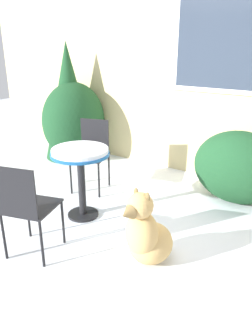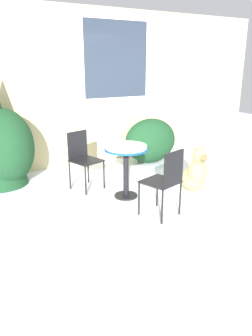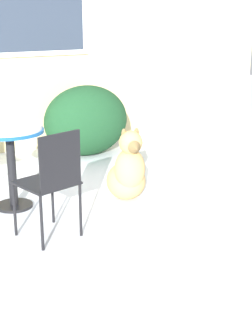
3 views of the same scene
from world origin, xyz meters
TOP-DOWN VIEW (x-y plane):
  - ground_plane at (0.00, 0.00)m, footprint 16.00×16.00m
  - shrub_middle at (0.94, 1.60)m, footprint 1.08×0.72m
  - patio_table at (-0.37, 0.28)m, footprint 0.62×0.62m
  - patio_chair_far_side at (-0.26, -0.55)m, footprint 0.52×0.52m
  - dog at (0.67, -0.06)m, footprint 0.45×0.64m

SIDE VIEW (x-z plane):
  - ground_plane at x=0.00m, z-range 0.00..0.00m
  - dog at x=0.67m, z-range -0.09..0.65m
  - shrub_middle at x=0.94m, z-range 0.00..0.88m
  - patio_chair_far_side at x=-0.26m, z-range 0.06..0.96m
  - patio_table at x=-0.37m, z-range 0.25..1.04m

